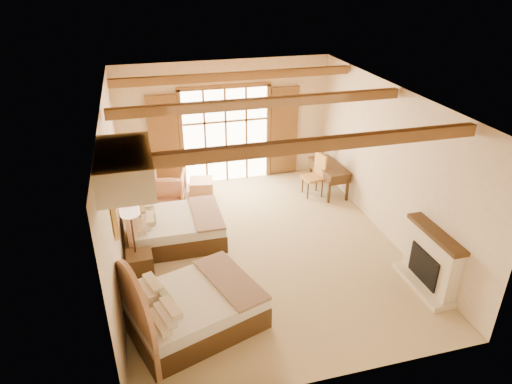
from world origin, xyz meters
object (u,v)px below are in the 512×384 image
object	(u,v)px
bed_far	(169,226)
nightstand	(141,267)
armchair	(168,187)
desk	(328,177)
bed_near	(185,306)

from	to	relation	value
bed_far	nightstand	size ratio (longest dim) A/B	3.51
armchair	bed_far	bearing A→B (deg)	97.85
armchair	nightstand	bearing A→B (deg)	88.21
bed_far	desk	distance (m)	4.42
bed_near	bed_far	xyz separation A→B (m)	(-0.01, 2.61, -0.01)
bed_near	armchair	size ratio (longest dim) A/B	3.07
bed_far	nightstand	world-z (taller)	bed_far
bed_far	nightstand	bearing A→B (deg)	-118.40
bed_far	nightstand	xyz separation A→B (m)	(-0.63, -1.15, -0.11)
bed_near	desk	distance (m)	5.79
bed_far	armchair	world-z (taller)	bed_far
bed_far	desk	size ratio (longest dim) A/B	1.41
bed_near	armchair	xyz separation A→B (m)	(0.15, 4.54, -0.04)
nightstand	desk	xyz separation A→B (m)	(4.83, 2.55, 0.11)
bed_near	bed_far	bearing A→B (deg)	71.70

